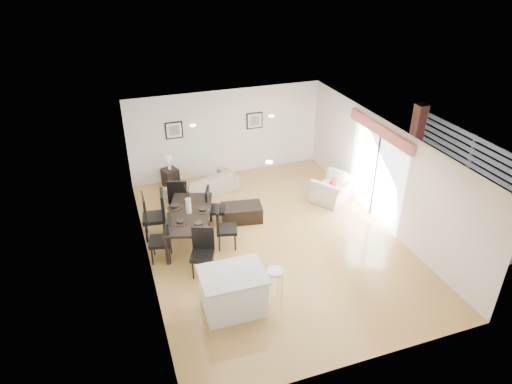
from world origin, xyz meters
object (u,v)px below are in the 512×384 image
object	(u,v)px
dining_table	(189,216)
dining_chair_efar	(213,205)
side_table	(171,177)
armchair	(334,189)
sofa	(202,185)
bar_stool	(275,274)
dining_chair_enear	(223,225)
dining_chair_head	(203,248)
kitchen_island	(233,291)
dining_chair_wnear	(164,237)
dining_chair_foot	(179,196)
dining_chair_wfar	(158,212)
coffee_table	(242,213)

from	to	relation	value
dining_table	dining_chair_efar	size ratio (longest dim) A/B	2.04
dining_chair_efar	side_table	distance (m)	2.65
dining_chair_efar	dining_table	bearing A→B (deg)	147.27
armchair	dining_table	size ratio (longest dim) A/B	0.51
sofa	bar_stool	world-z (taller)	bar_stool
dining_chair_enear	side_table	bearing A→B (deg)	25.09
dining_chair_head	kitchen_island	world-z (taller)	dining_chair_head
dining_chair_wnear	dining_chair_foot	size ratio (longest dim) A/B	0.98
dining_chair_wfar	dining_chair_head	world-z (taller)	dining_chair_wfar
side_table	dining_chair_efar	bearing A→B (deg)	-75.34
dining_chair_enear	dining_chair_head	xyz separation A→B (m)	(-0.66, -0.76, 0.01)
side_table	kitchen_island	bearing A→B (deg)	-87.20
dining_chair_wnear	dining_chair_efar	distance (m)	1.74
coffee_table	bar_stool	distance (m)	3.19
dining_chair_efar	coffee_table	world-z (taller)	dining_chair_efar
sofa	dining_chair_foot	distance (m)	1.35
sofa	dining_chair_foot	xyz separation A→B (m)	(-0.85, -1.00, 0.33)
bar_stool	coffee_table	bearing A→B (deg)	84.92
dining_chair_head	bar_stool	bearing A→B (deg)	-27.50
sofa	armchair	xyz separation A→B (m)	(3.43, -1.56, 0.05)
dining_chair_head	coffee_table	size ratio (longest dim) A/B	1.04
dining_chair_efar	coffee_table	distance (m)	0.87
dining_table	dining_chair_wnear	bearing A→B (deg)	-125.25
dining_chair_wnear	coffee_table	size ratio (longest dim) A/B	1.06
kitchen_island	dining_chair_efar	bearing A→B (deg)	84.10
sofa	bar_stool	bearing A→B (deg)	73.58
dining_chair_wfar	dining_table	bearing A→B (deg)	61.83
armchair	dining_chair_efar	world-z (taller)	dining_chair_efar
sofa	dining_table	distance (m)	2.41
dining_chair_wfar	dining_chair_head	bearing A→B (deg)	29.78
dining_chair_foot	bar_stool	size ratio (longest dim) A/B	1.52
dining_chair_wfar	dining_chair_foot	world-z (taller)	dining_chair_wfar
bar_stool	dining_table	bearing A→B (deg)	114.79
dining_chair_wfar	bar_stool	xyz separation A→B (m)	(1.89, -3.09, -0.05)
dining_chair_efar	coffee_table	size ratio (longest dim) A/B	1.01
bar_stool	dining_chair_foot	bearing A→B (deg)	107.90
dining_chair_wfar	dining_chair_enear	size ratio (longest dim) A/B	1.15
armchair	dining_chair_wfar	xyz separation A→B (m)	(-4.94, -0.18, 0.33)
dining_chair_foot	kitchen_island	bearing A→B (deg)	115.26
armchair	side_table	size ratio (longest dim) A/B	2.02
dining_table	bar_stool	bearing A→B (deg)	-46.99
armchair	dining_chair_efar	size ratio (longest dim) A/B	1.04
bar_stool	dining_chair_wfar	bearing A→B (deg)	121.44
dining_chair_enear	coffee_table	xyz separation A→B (m)	(0.78, 1.01, -0.39)
dining_chair_head	kitchen_island	bearing A→B (deg)	-56.32
dining_chair_foot	dining_chair_head	bearing A→B (deg)	111.69
coffee_table	dining_chair_wfar	bearing A→B (deg)	-168.60
side_table	dining_chair_foot	bearing A→B (deg)	-92.20
sofa	kitchen_island	size ratio (longest dim) A/B	1.62
dining_table	dining_chair_enear	xyz separation A→B (m)	(0.70, -0.47, -0.14)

